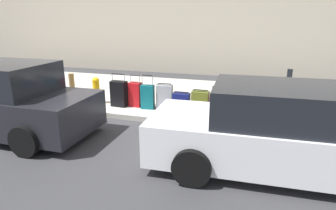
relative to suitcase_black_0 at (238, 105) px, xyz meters
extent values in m
plane|color=#333335|center=(4.16, 0.84, -0.42)|extent=(40.00, 40.00, 0.00)
cube|color=#ADA89E|center=(4.16, -1.66, -0.35)|extent=(18.00, 5.00, 0.14)
cube|color=black|center=(0.00, 0.00, 0.00)|extent=(0.37, 0.24, 0.56)
cube|color=black|center=(0.00, 0.00, 0.00)|extent=(0.37, 0.05, 0.57)
cylinder|color=gray|center=(-0.15, 0.00, 0.30)|extent=(0.02, 0.02, 0.04)
cylinder|color=gray|center=(0.15, 0.00, 0.30)|extent=(0.02, 0.02, 0.04)
cylinder|color=black|center=(0.00, 0.00, 0.32)|extent=(0.30, 0.03, 0.02)
cylinder|color=black|center=(-0.16, -0.01, -0.26)|extent=(0.04, 0.02, 0.04)
cylinder|color=black|center=(0.16, 0.01, -0.26)|extent=(0.04, 0.02, 0.04)
cube|color=maroon|center=(0.48, 0.11, -0.01)|extent=(0.50, 0.30, 0.55)
cube|color=black|center=(0.48, 0.11, -0.01)|extent=(0.49, 0.09, 0.56)
cylinder|color=gray|center=(0.27, 0.14, 0.38)|extent=(0.02, 0.02, 0.22)
cylinder|color=gray|center=(0.69, 0.09, 0.38)|extent=(0.02, 0.02, 0.22)
cylinder|color=black|center=(0.48, 0.11, 0.49)|extent=(0.42, 0.06, 0.02)
cylinder|color=black|center=(0.27, 0.14, -0.26)|extent=(0.05, 0.02, 0.04)
cylinder|color=black|center=(0.69, 0.09, -0.26)|extent=(0.05, 0.02, 0.04)
cube|color=#59601E|center=(1.01, 0.03, 0.01)|extent=(0.47, 0.27, 0.59)
cube|color=black|center=(1.01, 0.03, 0.01)|extent=(0.47, 0.06, 0.60)
cylinder|color=gray|center=(0.81, 0.04, 0.33)|extent=(0.02, 0.02, 0.04)
cylinder|color=gray|center=(1.20, 0.02, 0.33)|extent=(0.02, 0.02, 0.04)
cylinder|color=black|center=(1.01, 0.03, 0.35)|extent=(0.40, 0.04, 0.02)
cylinder|color=black|center=(0.80, 0.04, -0.26)|extent=(0.04, 0.02, 0.04)
cylinder|color=black|center=(1.21, 0.02, -0.26)|extent=(0.04, 0.02, 0.04)
cube|color=navy|center=(1.52, 0.08, -0.03)|extent=(0.47, 0.26, 0.51)
cube|color=black|center=(1.52, 0.08, -0.03)|extent=(0.47, 0.05, 0.52)
cylinder|color=gray|center=(1.32, 0.08, 0.25)|extent=(0.02, 0.02, 0.04)
cylinder|color=gray|center=(1.72, 0.09, 0.25)|extent=(0.02, 0.02, 0.04)
cylinder|color=black|center=(1.52, 0.08, 0.27)|extent=(0.40, 0.03, 0.02)
cylinder|color=black|center=(1.32, 0.08, -0.26)|extent=(0.04, 0.02, 0.04)
cylinder|color=black|center=(1.73, 0.09, -0.26)|extent=(0.04, 0.02, 0.04)
cube|color=#9EA0A8|center=(2.03, 0.00, 0.06)|extent=(0.46, 0.29, 0.69)
cube|color=black|center=(2.03, 0.00, 0.06)|extent=(0.45, 0.09, 0.70)
cylinder|color=gray|center=(1.84, -0.02, 0.43)|extent=(0.02, 0.02, 0.04)
cylinder|color=gray|center=(2.22, 0.02, 0.43)|extent=(0.02, 0.02, 0.04)
cylinder|color=black|center=(2.03, 0.00, 0.45)|extent=(0.38, 0.06, 0.02)
cylinder|color=black|center=(1.84, -0.02, -0.26)|extent=(0.05, 0.02, 0.04)
cylinder|color=black|center=(2.23, 0.02, -0.26)|extent=(0.05, 0.02, 0.04)
cube|color=#0F606B|center=(2.49, 0.12, 0.06)|extent=(0.38, 0.25, 0.68)
cube|color=black|center=(2.49, 0.12, 0.06)|extent=(0.37, 0.07, 0.69)
cylinder|color=gray|center=(2.34, 0.11, 0.54)|extent=(0.02, 0.02, 0.28)
cylinder|color=gray|center=(2.64, 0.14, 0.54)|extent=(0.02, 0.02, 0.28)
cylinder|color=black|center=(2.49, 0.12, 0.68)|extent=(0.30, 0.05, 0.02)
cylinder|color=black|center=(2.34, 0.11, -0.26)|extent=(0.05, 0.02, 0.04)
cylinder|color=black|center=(2.65, 0.14, -0.26)|extent=(0.05, 0.02, 0.04)
cube|color=red|center=(2.91, 0.01, 0.07)|extent=(0.37, 0.28, 0.70)
cube|color=black|center=(2.91, 0.01, 0.07)|extent=(0.36, 0.08, 0.72)
cylinder|color=gray|center=(2.76, 0.03, 0.53)|extent=(0.02, 0.02, 0.21)
cylinder|color=gray|center=(3.05, 0.00, 0.53)|extent=(0.02, 0.02, 0.21)
cylinder|color=black|center=(2.91, 0.01, 0.63)|extent=(0.29, 0.05, 0.02)
cylinder|color=black|center=(2.76, 0.03, -0.26)|extent=(0.05, 0.02, 0.04)
cylinder|color=black|center=(3.06, 0.00, -0.26)|extent=(0.05, 0.02, 0.04)
cube|color=black|center=(3.37, 0.15, 0.09)|extent=(0.47, 0.29, 0.74)
cube|color=black|center=(3.37, 0.15, 0.09)|extent=(0.47, 0.08, 0.76)
cylinder|color=gray|center=(3.17, 0.16, 0.57)|extent=(0.02, 0.02, 0.21)
cylinder|color=gray|center=(3.57, 0.14, 0.57)|extent=(0.02, 0.02, 0.21)
cylinder|color=black|center=(3.37, 0.15, 0.68)|extent=(0.40, 0.05, 0.02)
cylinder|color=black|center=(3.17, 0.16, -0.26)|extent=(0.05, 0.02, 0.04)
cylinder|color=black|center=(3.57, 0.14, -0.26)|extent=(0.05, 0.02, 0.04)
cylinder|color=#D89E0C|center=(4.15, 0.07, 0.04)|extent=(0.20, 0.20, 0.65)
sphere|color=#D89E0C|center=(4.15, 0.07, 0.42)|extent=(0.21, 0.21, 0.21)
cylinder|color=#D89E0C|center=(4.30, 0.07, 0.08)|extent=(0.09, 0.10, 0.09)
cylinder|color=#D89E0C|center=(4.00, 0.07, 0.08)|extent=(0.09, 0.10, 0.09)
cylinder|color=brown|center=(4.88, 0.22, 0.17)|extent=(0.16, 0.16, 0.89)
cylinder|color=slate|center=(-1.17, -0.18, 0.25)|extent=(0.05, 0.05, 1.05)
cube|color=#1E2328|center=(-1.17, -0.18, 0.88)|extent=(0.12, 0.09, 0.22)
cube|color=silver|center=(-0.91, 2.44, 0.13)|extent=(4.72, 1.91, 0.75)
cube|color=black|center=(-0.91, 2.44, 0.82)|extent=(2.48, 1.68, 0.62)
cylinder|color=black|center=(0.50, 3.37, -0.10)|extent=(0.65, 0.25, 0.64)
cylinder|color=black|center=(0.57, 1.64, -0.10)|extent=(0.65, 0.25, 0.64)
cube|color=black|center=(5.14, 2.44, 0.16)|extent=(4.26, 1.79, 0.82)
cube|color=black|center=(5.14, 2.44, 0.91)|extent=(2.22, 1.63, 0.67)
cylinder|color=black|center=(3.82, 3.32, -0.10)|extent=(0.64, 0.22, 0.64)
cylinder|color=black|center=(3.83, 1.54, -0.10)|extent=(0.64, 0.22, 0.64)
camera|label=1|loc=(-0.34, 7.39, 2.19)|focal=30.56mm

